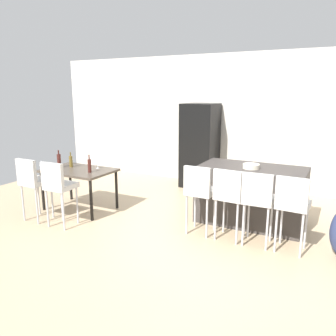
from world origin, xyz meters
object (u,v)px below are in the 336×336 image
Objects in this scene: refrigerator at (200,146)px; wine_bottle_inner at (59,161)px; bar_chair_middle at (230,193)px; dining_table at (79,173)px; bar_chair_right at (258,197)px; wine_glass_far at (97,161)px; bar_chair_far at (293,202)px; fruit_bowl at (251,166)px; dining_chair_near at (33,180)px; wine_glass_left at (71,158)px; bar_chair_left at (200,189)px; wine_bottle_middle at (89,165)px; wine_glass_right at (41,163)px; dining_chair_far at (58,184)px; wine_bottle_corner at (71,161)px; kitchen_island at (251,195)px.

wine_bottle_inner is at bearing -124.62° from refrigerator.
bar_chair_middle is 0.85× the size of dining_table.
wine_glass_far is (-2.94, 0.24, 0.17)m from bar_chair_right.
fruit_bowl is at bearing 135.54° from bar_chair_far.
wine_glass_left is at bearing 98.78° from dining_chair_near.
bar_chair_left is at bearing -127.90° from fruit_bowl.
bar_chair_far is 3.29m from wine_bottle_middle.
wine_glass_right is at bearing 121.73° from dining_chair_near.
bar_chair_right is 3.59m from wine_bottle_inner.
refrigerator is at bearing 120.98° from bar_chair_middle.
dining_chair_near is at bearing -179.99° from dining_chair_far.
wine_glass_left is (-0.72, 1.06, 0.17)m from dining_chair_far.
bar_chair_left is 2.32m from dining_table.
bar_chair_right is at bearing 5.06° from wine_glass_right.
bar_chair_left is at bearing -2.06° from wine_bottle_corner.
dining_chair_near reaches higher than wine_bottle_corner.
wine_glass_left is 1.00× the size of wine_glass_right.
bar_chair_middle is 0.84m from bar_chair_far.
dining_chair_near is 0.57× the size of refrigerator.
dining_chair_near is at bearing -81.22° from wine_glass_left.
kitchen_island is 0.51m from fruit_bowl.
kitchen_island is 3.54m from dining_chair_near.
dining_chair_far is 6.03× the size of wine_glass_right.
wine_bottle_middle reaches higher than wine_glass_left.
fruit_bowl is (3.32, 0.42, 0.09)m from wine_glass_left.
wine_bottle_corner is (-3.03, 0.09, 0.15)m from bar_chair_middle.
dining_table is at bearing 6.16° from wine_bottle_inner.
kitchen_island is 1.34× the size of dining_table.
wine_bottle_middle is 2.68m from fruit_bowl.
bar_chair_right is 4.09× the size of fruit_bowl.
wine_glass_left is 3.35m from fruit_bowl.
fruit_bowl is at bearing 17.30° from wine_bottle_middle.
bar_chair_right is at bearing 0.64° from wine_bottle_inner.
bar_chair_right and wine_bottle_middle have the same top height.
bar_chair_left is 3.82× the size of wine_bottle_corner.
wine_glass_right reaches higher than dining_table.
dining_chair_far and wine_bottle_middle have the same top height.
bar_chair_left is at bearing -67.46° from refrigerator.
wine_bottle_middle is at bearing -178.18° from bar_chair_middle.
wine_glass_right is 3.59m from fruit_bowl.
bar_chair_left is 1.29m from bar_chair_far.
refrigerator is at bearing 133.29° from bar_chair_far.
dining_chair_far is (-2.04, -0.76, 0.00)m from bar_chair_left.
dining_chair_far reaches higher than kitchen_island.
refrigerator is (1.03, 3.21, 0.22)m from dining_chair_far.
wine_glass_left is at bearing 175.81° from bar_chair_far.
dining_chair_near is (-3.16, -1.59, 0.24)m from kitchen_island.
dining_chair_far reaches higher than dining_table.
fruit_bowl is (0.56, 0.72, 0.26)m from bar_chair_left.
wine_bottle_middle reaches higher than wine_glass_far.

